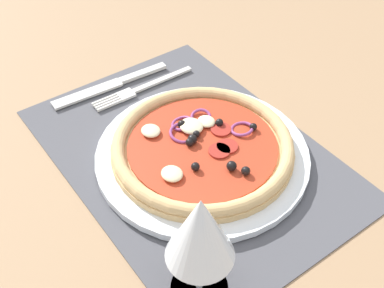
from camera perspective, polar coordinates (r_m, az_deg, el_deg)
The scene contains 7 objects.
ground_plane at distance 71.42cm, azimuth -0.26°, elevation -1.89°, with size 190.00×140.00×2.40cm, color #9E7A56.
placemat at distance 70.43cm, azimuth -0.26°, elevation -1.10°, with size 45.98×32.27×0.40cm, color #4C4C51.
plate at distance 69.22cm, azimuth 1.17°, elevation -1.23°, with size 29.36×29.36×1.08cm, color white.
pizza at distance 68.13cm, azimuth 1.17°, elevation -0.24°, with size 24.94×24.94×2.64cm.
fork at distance 81.38cm, azimuth -6.06°, elevation 6.19°, with size 2.23×18.02×0.44cm.
knife at distance 82.79cm, azimuth -9.27°, elevation 6.59°, with size 2.72×20.06×0.62cm.
wine_glass at distance 49.16cm, azimuth 0.95°, elevation -9.92°, with size 7.20×7.20×14.90cm.
Camera 1 is at (-40.67, 29.29, 49.68)cm, focal length 47.03 mm.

